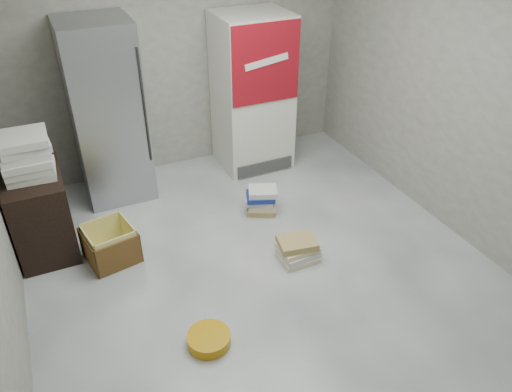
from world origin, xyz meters
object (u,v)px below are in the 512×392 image
Objects in this scene: steel_fridge at (107,113)px; cardboard_box at (111,246)px; wood_shelf at (41,212)px; phonebook_stack_main at (261,200)px; coke_cooler at (253,93)px.

cardboard_box is at bearing -105.05° from steel_fridge.
wood_shelf is 1.58× the size of cardboard_box.
cardboard_box is (-0.31, -1.16, -0.81)m from steel_fridge.
steel_fridge reaches higher than phonebook_stack_main.
cardboard_box is (-1.59, -0.11, -0.00)m from phonebook_stack_main.
steel_fridge is 1.45m from cardboard_box.
steel_fridge reaches higher than cardboard_box.
wood_shelf is at bearing -163.72° from coke_cooler.
phonebook_stack_main is 0.76× the size of cardboard_box.
steel_fridge is 1.84m from phonebook_stack_main.
phonebook_stack_main is (2.10, -0.32, -0.25)m from wood_shelf.
steel_fridge is 3.75× the size of cardboard_box.
phonebook_stack_main is (-0.38, -1.05, -0.76)m from coke_cooler.
cardboard_box is at bearing -39.70° from wood_shelf.
coke_cooler reaches higher than cardboard_box.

